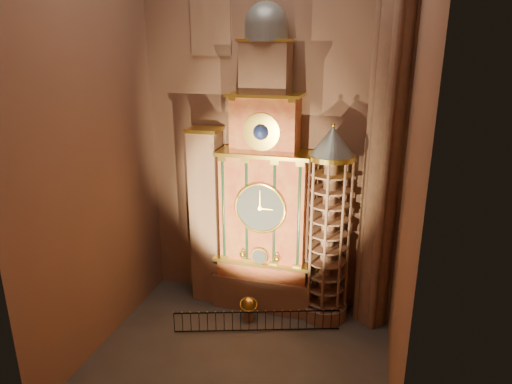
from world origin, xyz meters
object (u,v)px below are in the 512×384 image
(celestial_globe, at_px, (249,307))
(iron_railing, at_px, (257,321))
(astronomical_clock, at_px, (265,196))
(stair_turret, at_px, (328,228))
(portrait_tower, at_px, (207,216))

(celestial_globe, distance_m, iron_railing, 1.18)
(iron_railing, bearing_deg, celestial_globe, 129.49)
(astronomical_clock, bearing_deg, iron_railing, -83.24)
(celestial_globe, bearing_deg, stair_turret, 22.02)
(celestial_globe, xyz_separation_m, iron_railing, (0.74, -0.90, -0.20))
(astronomical_clock, relative_size, stair_turret, 1.55)
(stair_turret, xyz_separation_m, iron_railing, (-3.17, -2.48, -4.63))
(astronomical_clock, relative_size, celestial_globe, 11.94)
(stair_turret, distance_m, celestial_globe, 6.12)
(stair_turret, bearing_deg, astronomical_clock, 175.70)
(astronomical_clock, xyz_separation_m, celestial_globe, (-0.41, -1.85, -5.84))
(astronomical_clock, bearing_deg, portrait_tower, 179.71)
(astronomical_clock, height_order, stair_turret, astronomical_clock)
(astronomical_clock, distance_m, iron_railing, 6.64)
(astronomical_clock, relative_size, portrait_tower, 1.64)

